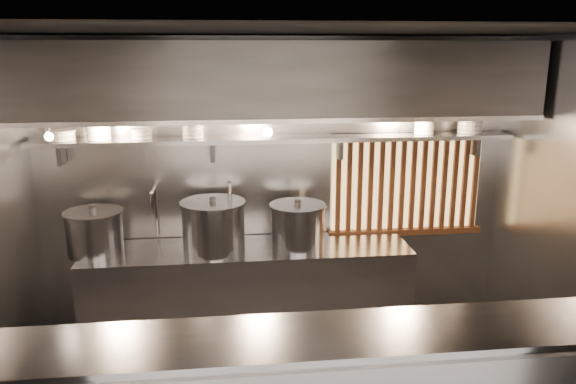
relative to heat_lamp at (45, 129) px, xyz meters
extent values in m
plane|color=black|center=(1.90, -0.85, 0.73)|extent=(4.50, 4.50, 0.00)
plane|color=gray|center=(1.90, 0.65, -0.67)|extent=(4.50, 0.00, 4.50)
cube|color=#99999E|center=(1.90, -1.80, -0.95)|extent=(4.50, 0.56, 0.03)
cube|color=#99999E|center=(1.60, 0.28, -1.62)|extent=(3.00, 0.70, 0.90)
cube|color=#99999E|center=(1.90, 0.47, -0.19)|extent=(4.40, 0.34, 0.04)
cube|color=#2D2D30|center=(1.90, 0.25, 0.36)|extent=(4.40, 0.80, 0.65)
cube|color=#99999E|center=(1.90, -0.15, 0.05)|extent=(4.40, 0.03, 0.04)
cube|color=#FFC772|center=(3.20, 0.63, -0.69)|extent=(1.50, 0.02, 0.92)
cube|color=brown|center=(3.20, 0.58, -0.20)|extent=(1.56, 0.06, 0.06)
cube|color=brown|center=(3.20, 0.58, -1.18)|extent=(1.56, 0.06, 0.06)
cube|color=brown|center=(2.50, 0.58, -0.69)|extent=(0.04, 0.04, 0.92)
cube|color=brown|center=(2.61, 0.58, -0.69)|extent=(0.04, 0.04, 0.92)
cube|color=brown|center=(2.72, 0.58, -0.69)|extent=(0.04, 0.04, 0.92)
cube|color=brown|center=(2.82, 0.58, -0.69)|extent=(0.04, 0.04, 0.92)
cube|color=brown|center=(2.93, 0.58, -0.69)|extent=(0.04, 0.04, 0.92)
cube|color=brown|center=(3.04, 0.58, -0.69)|extent=(0.04, 0.04, 0.92)
cube|color=brown|center=(3.14, 0.58, -0.69)|extent=(0.04, 0.04, 0.92)
cube|color=brown|center=(3.25, 0.58, -0.69)|extent=(0.04, 0.04, 0.92)
cube|color=brown|center=(3.36, 0.58, -0.69)|extent=(0.04, 0.04, 0.92)
cube|color=brown|center=(3.47, 0.58, -0.69)|extent=(0.04, 0.04, 0.92)
cube|color=brown|center=(3.57, 0.58, -0.69)|extent=(0.04, 0.04, 0.92)
cube|color=brown|center=(3.68, 0.58, -0.69)|extent=(0.04, 0.04, 0.92)
cube|color=brown|center=(3.79, 0.58, -0.69)|extent=(0.04, 0.04, 0.92)
cube|color=brown|center=(3.89, 0.58, -0.69)|extent=(0.04, 0.04, 0.92)
cylinder|color=silver|center=(0.75, 0.60, -0.88)|extent=(0.03, 0.03, 0.48)
sphere|color=silver|center=(0.75, 0.60, -0.64)|extent=(0.04, 0.04, 0.04)
cylinder|color=silver|center=(0.75, 0.47, -0.64)|extent=(0.03, 0.26, 0.03)
sphere|color=silver|center=(0.75, 0.34, -0.64)|extent=(0.04, 0.04, 0.04)
cylinder|color=silver|center=(0.75, 0.34, -0.71)|extent=(0.03, 0.03, 0.14)
cylinder|color=silver|center=(1.45, 0.60, -0.88)|extent=(0.03, 0.03, 0.48)
sphere|color=silver|center=(1.45, 0.60, -0.64)|extent=(0.04, 0.04, 0.04)
cylinder|color=silver|center=(1.45, 0.47, -0.64)|extent=(0.03, 0.26, 0.03)
sphere|color=silver|center=(1.45, 0.34, -0.64)|extent=(0.04, 0.04, 0.04)
cylinder|color=silver|center=(1.45, 0.34, -0.71)|extent=(0.03, 0.03, 0.14)
cone|color=#99999E|center=(0.00, 0.00, 0.00)|extent=(0.25, 0.27, 0.20)
sphere|color=#FFE0B2|center=(0.03, -0.02, -0.06)|extent=(0.07, 0.07, 0.07)
cylinder|color=#2D2D30|center=(0.00, 0.10, 0.08)|extent=(0.02, 0.22, 0.02)
cylinder|color=#2D2D30|center=(1.80, 0.35, -0.03)|extent=(0.01, 0.01, 0.12)
sphere|color=#FFE0B2|center=(1.80, 0.35, -0.11)|extent=(0.09, 0.09, 0.09)
cylinder|color=#99999E|center=(0.24, 0.30, -0.99)|extent=(0.52, 0.52, 0.36)
cylinder|color=#99999E|center=(0.24, 0.30, -0.79)|extent=(0.56, 0.56, 0.03)
cylinder|color=#2D2D30|center=(0.24, 0.30, -0.75)|extent=(0.06, 0.06, 0.04)
cylinder|color=#99999E|center=(1.29, 0.24, -0.95)|extent=(0.59, 0.59, 0.43)
cylinder|color=#99999E|center=(1.29, 0.24, -0.72)|extent=(0.63, 0.63, 0.03)
cylinder|color=#2D2D30|center=(1.29, 0.24, -0.68)|extent=(0.06, 0.06, 0.04)
cylinder|color=#99999E|center=(2.06, 0.24, -0.98)|extent=(0.58, 0.58, 0.38)
cylinder|color=#99999E|center=(2.06, 0.24, -0.77)|extent=(0.62, 0.62, 0.03)
cylinder|color=#2D2D30|center=(2.06, 0.24, -0.73)|extent=(0.06, 0.06, 0.04)
cylinder|color=white|center=(-0.01, 0.47, -0.15)|extent=(0.22, 0.22, 0.03)
cylinder|color=white|center=(-0.01, 0.47, -0.11)|extent=(0.22, 0.22, 0.03)
cylinder|color=white|center=(-0.01, 0.47, -0.08)|extent=(0.23, 0.23, 0.01)
cylinder|color=white|center=(0.31, 0.47, -0.15)|extent=(0.20, 0.20, 0.03)
cylinder|color=white|center=(0.31, 0.47, -0.11)|extent=(0.20, 0.20, 0.03)
cylinder|color=white|center=(0.31, 0.47, -0.07)|extent=(0.20, 0.20, 0.03)
cylinder|color=white|center=(0.31, 0.47, -0.04)|extent=(0.22, 0.22, 0.01)
cylinder|color=white|center=(0.68, 0.47, -0.15)|extent=(0.18, 0.18, 0.03)
cylinder|color=white|center=(0.68, 0.47, -0.11)|extent=(0.18, 0.18, 0.03)
cylinder|color=white|center=(0.68, 0.47, -0.08)|extent=(0.20, 0.20, 0.01)
cylinder|color=white|center=(1.13, 0.47, -0.15)|extent=(0.18, 0.18, 0.03)
cylinder|color=white|center=(1.13, 0.47, -0.11)|extent=(0.18, 0.18, 0.03)
cylinder|color=white|center=(1.13, 0.47, -0.07)|extent=(0.18, 0.18, 0.03)
cylinder|color=white|center=(1.13, 0.47, -0.03)|extent=(0.18, 0.18, 0.03)
cylinder|color=white|center=(1.13, 0.47, -0.01)|extent=(0.20, 0.20, 0.01)
cylinder|color=white|center=(3.29, 0.47, -0.15)|extent=(0.18, 0.18, 0.03)
cylinder|color=white|center=(3.29, 0.47, -0.11)|extent=(0.18, 0.18, 0.03)
cylinder|color=white|center=(3.29, 0.47, -0.07)|extent=(0.18, 0.18, 0.03)
cylinder|color=white|center=(3.29, 0.47, -0.03)|extent=(0.18, 0.18, 0.03)
cylinder|color=white|center=(3.29, 0.47, -0.01)|extent=(0.20, 0.20, 0.01)
cylinder|color=white|center=(3.74, 0.47, -0.15)|extent=(0.22, 0.22, 0.03)
cylinder|color=white|center=(3.74, 0.47, -0.11)|extent=(0.22, 0.22, 0.03)
cylinder|color=white|center=(3.74, 0.47, -0.07)|extent=(0.22, 0.22, 0.03)
cylinder|color=white|center=(3.74, 0.47, -0.04)|extent=(0.24, 0.24, 0.01)
camera|label=1|loc=(1.40, -4.63, 0.63)|focal=35.00mm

